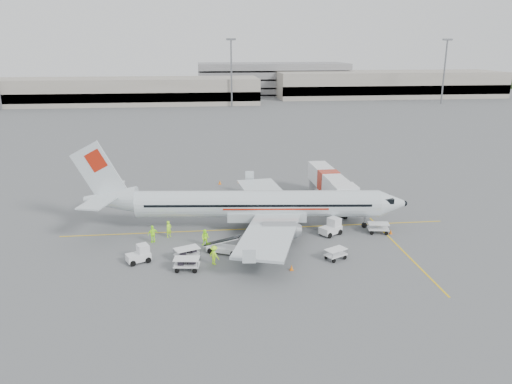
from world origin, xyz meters
TOP-DOWN VIEW (x-y plane):
  - ground at (0.00, 0.00)m, footprint 360.00×360.00m
  - stripe_lead at (0.00, 0.00)m, footprint 44.00×0.20m
  - stripe_cross at (14.00, -8.00)m, footprint 0.20×20.00m
  - terminal_west at (-40.00, 130.00)m, footprint 110.00×22.00m
  - terminal_east at (70.00, 145.00)m, footprint 90.00×26.00m
  - parking_garage at (25.00, 160.00)m, footprint 62.00×24.00m
  - treeline at (0.00, 175.00)m, footprint 300.00×3.00m
  - mast_center at (5.00, 118.00)m, footprint 3.20×1.20m
  - mast_east at (80.00, 118.00)m, footprint 3.20×1.20m
  - aircraft at (0.02, 0.14)m, footprint 39.00×32.01m
  - jet_bridge at (10.29, 8.24)m, footprint 3.61×16.95m
  - belt_loader at (-4.22, -6.46)m, footprint 4.84×3.43m
  - tug_fore at (7.76, -2.81)m, footprint 2.77×2.44m
  - tug_mid at (0.66, -6.52)m, footprint 2.29×1.47m
  - tug_aft at (-12.60, -7.82)m, footprint 2.55×2.08m
  - cart_loaded_a at (-7.91, -7.77)m, footprint 2.75×2.23m
  - cart_loaded_b at (-7.91, -10.18)m, footprint 2.53×1.70m
  - cart_empty_a at (6.59, -9.32)m, footprint 2.45×2.09m
  - cart_empty_b at (13.20, -2.94)m, footprint 2.47×1.72m
  - cone_nose at (14.53, -3.32)m, footprint 0.34×0.34m
  - cone_port at (-3.50, 19.49)m, footprint 0.43×0.43m
  - cone_stbd at (1.83, -11.27)m, footprint 0.34×0.34m
  - crew_a at (-9.99, -1.50)m, footprint 0.80×0.79m
  - crew_b at (-6.09, -4.38)m, footprint 1.08×0.99m
  - crew_c at (-5.31, -9.14)m, footprint 1.36×1.39m
  - crew_d at (-11.60, -2.84)m, footprint 1.21×0.88m

SIDE VIEW (x-z plane):
  - ground at x=0.00m, z-range 0.00..0.00m
  - stripe_lead at x=0.00m, z-range 0.00..0.01m
  - stripe_cross at x=14.00m, z-range 0.00..0.01m
  - cone_stbd at x=1.83m, z-range 0.00..0.56m
  - cone_nose at x=14.53m, z-range 0.00..0.56m
  - cone_port at x=-3.50m, z-range 0.00..0.70m
  - cart_empty_a at x=6.59m, z-range 0.00..1.10m
  - cart_empty_b at x=13.20m, z-range 0.00..1.19m
  - cart_loaded_b at x=-7.91m, z-range 0.00..1.23m
  - cart_loaded_a at x=-7.91m, z-range 0.00..1.24m
  - tug_mid at x=0.66m, z-range 0.00..1.67m
  - tug_aft at x=-12.60m, z-range 0.00..1.72m
  - crew_b at x=-6.09m, z-range 0.00..1.78m
  - tug_fore at x=7.76m, z-range 0.00..1.86m
  - crew_a at x=-9.99m, z-range 0.00..1.87m
  - crew_d at x=-11.60m, z-range 0.00..1.90m
  - crew_c at x=-5.31m, z-range 0.00..1.91m
  - belt_loader at x=-4.22m, z-range 0.00..2.46m
  - jet_bridge at x=10.29m, z-range 0.00..4.43m
  - treeline at x=0.00m, z-range 0.00..6.00m
  - terminal_west at x=-40.00m, z-range 0.00..9.00m
  - aircraft at x=0.02m, z-range 0.00..10.00m
  - terminal_east at x=70.00m, z-range 0.00..10.00m
  - parking_garage at x=25.00m, z-range 0.00..14.00m
  - mast_center at x=5.00m, z-range 0.00..22.00m
  - mast_east at x=80.00m, z-range 0.00..22.00m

